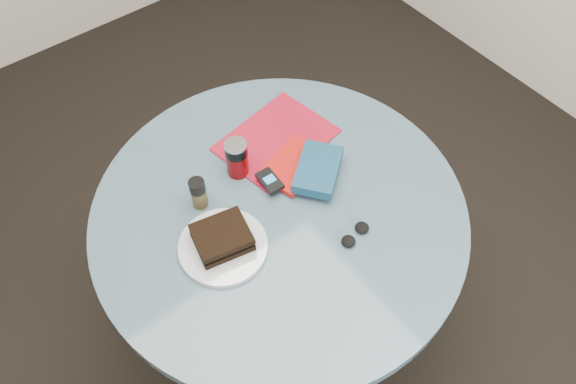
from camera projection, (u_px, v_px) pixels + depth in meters
ground at (282, 321)px, 2.09m from camera, size 4.00×4.00×0.00m
table at (280, 240)px, 1.62m from camera, size 1.00×1.00×0.75m
plate at (223, 247)px, 1.41m from camera, size 0.25×0.25×0.01m
sandwich at (222, 237)px, 1.39m from camera, size 0.16×0.14×0.05m
soda_can at (237, 158)px, 1.51m from camera, size 0.07×0.07×0.12m
pepper_grinder at (198, 193)px, 1.45m from camera, size 0.05×0.05×0.10m
magazine at (276, 140)px, 1.62m from camera, size 0.35×0.29×0.01m
red_book at (293, 165)px, 1.56m from camera, size 0.21×0.17×0.02m
novel at (318, 169)px, 1.52m from camera, size 0.20×0.19×0.03m
mp3_player at (270, 181)px, 1.51m from camera, size 0.05×0.08×0.01m
headphones at (355, 234)px, 1.43m from camera, size 0.10×0.05×0.02m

